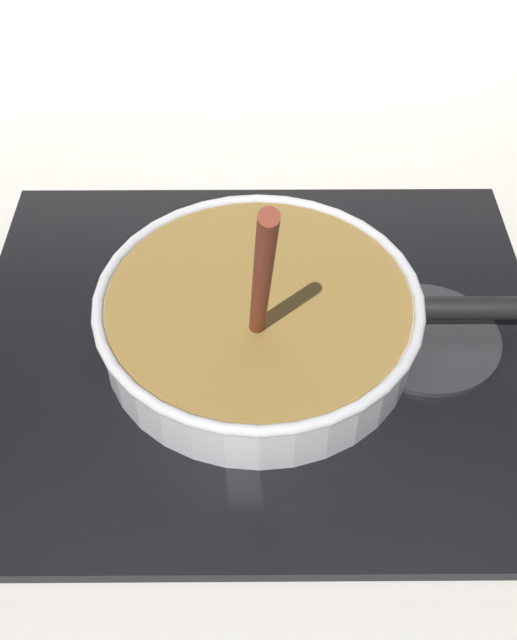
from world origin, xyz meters
TOP-DOWN VIEW (x-y plane):
  - ground at (0.00, 0.00)m, footprint 2.40×1.60m
  - hob_plate at (-0.04, 0.05)m, footprint 0.56×0.48m
  - burner_ring at (-0.04, 0.05)m, footprint 0.21×0.21m
  - spare_burner at (0.12, 0.05)m, footprint 0.14×0.14m
  - cooking_pan at (-0.04, 0.05)m, footprint 0.44×0.31m

SIDE VIEW (x-z plane):
  - ground at x=0.00m, z-range -0.04..0.00m
  - hob_plate at x=-0.04m, z-range 0.00..0.01m
  - spare_burner at x=0.12m, z-range 0.01..0.02m
  - burner_ring at x=-0.04m, z-range 0.01..0.02m
  - cooking_pan at x=-0.04m, z-range -0.09..0.18m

